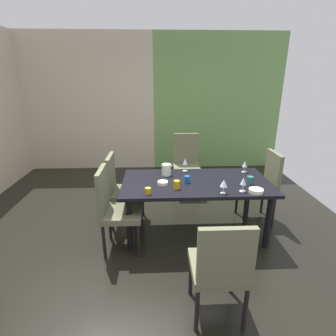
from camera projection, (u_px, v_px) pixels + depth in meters
name	position (u px, v px, depth m)	size (l,w,h in m)	color
ground_plane	(151.00, 249.00, 3.10)	(5.45, 6.10, 0.02)	black
back_panel_interior	(87.00, 104.00, 5.42)	(2.76, 0.10, 2.77)	beige
garden_window_panel	(217.00, 103.00, 5.53)	(2.69, 0.10, 2.77)	#709E53
dining_table	(196.00, 187.00, 3.22)	(1.79, 0.91, 0.71)	black
chair_right_far	(263.00, 184.00, 3.55)	(0.44, 0.44, 0.98)	#646549
chair_head_near	(221.00, 266.00, 2.03)	(0.44, 0.44, 0.94)	#646549
chair_left_near	(114.00, 206.00, 2.94)	(0.44, 0.44, 0.98)	#646549
chair_head_far	(186.00, 161.00, 4.47)	(0.44, 0.45, 1.01)	#646549
chair_left_far	(121.00, 187.00, 3.48)	(0.44, 0.44, 0.97)	#646549
wine_glass_near_shelf	(245.00, 164.00, 3.46)	(0.07, 0.07, 0.15)	silver
wine_glass_west	(243.00, 182.00, 2.87)	(0.07, 0.07, 0.16)	silver
wine_glass_rear	(185.00, 162.00, 3.50)	(0.07, 0.07, 0.18)	silver
wine_glass_east	(224.00, 183.00, 2.82)	(0.08, 0.08, 0.16)	silver
serving_bowl_near_window	(163.00, 183.00, 3.09)	(0.12, 0.12, 0.04)	white
serving_bowl_left	(256.00, 191.00, 2.87)	(0.16, 0.16, 0.04)	white
cup_right	(250.00, 180.00, 3.10)	(0.07, 0.07, 0.09)	#2C645C
cup_south	(187.00, 179.00, 3.15)	(0.07, 0.07, 0.08)	#125992
cup_center	(177.00, 185.00, 2.96)	(0.07, 0.07, 0.10)	#B59515
cup_north	(148.00, 191.00, 2.83)	(0.07, 0.07, 0.07)	#B09720
pitcher_corner	(166.00, 170.00, 3.37)	(0.13, 0.12, 0.15)	white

